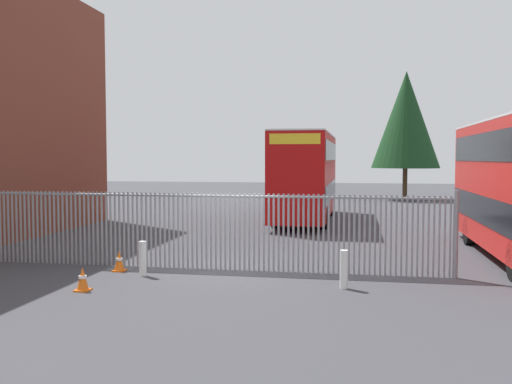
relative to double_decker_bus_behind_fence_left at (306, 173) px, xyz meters
name	(u,v)px	position (x,y,z in m)	size (l,w,h in m)	color
ground_plane	(273,233)	(-0.95, -5.12, -2.42)	(100.00, 100.00, 0.00)	#3D3D42
palisade_fence	(192,228)	(-2.10, -13.12, -1.24)	(14.67, 0.14, 2.35)	gray
double_decker_bus_behind_fence_left	(306,173)	(0.00, 0.00, 0.00)	(2.54, 10.81, 4.42)	#B70C0C
bollard_near_left	(143,259)	(-3.13, -14.35, -1.95)	(0.20, 0.20, 0.95)	silver
bollard_center_front	(344,269)	(2.28, -14.88, -1.95)	(0.20, 0.20, 0.95)	silver
traffic_cone_mid_forecourt	(83,279)	(-3.90, -16.26, -2.13)	(0.34, 0.34, 0.59)	orange
traffic_cone_near_kerb	(119,261)	(-4.03, -13.86, -2.13)	(0.34, 0.34, 0.59)	orange
tree_tall_back	(406,120)	(6.16, 16.03, 3.72)	(5.18, 5.18, 9.85)	#4C3823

